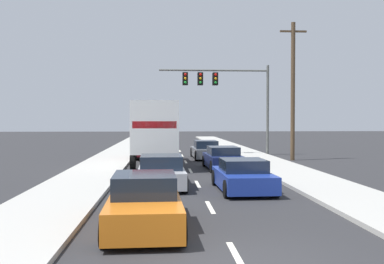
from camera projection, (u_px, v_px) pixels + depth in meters
The scene contains 12 objects.
ground_plane at pixel (183, 156), 33.27m from camera, with size 140.00×140.00×0.00m, color #2B2B2D.
sidewalk_right at pixel (264, 161), 28.61m from camera, with size 2.86×80.00×0.14m, color #B2AFA8.
sidewalk_left at pixel (107, 162), 27.96m from camera, with size 2.86×80.00×0.14m, color #B2AFA8.
lane_markings at pixel (186, 162), 28.86m from camera, with size 0.14×52.00×0.01m.
box_truck at pixel (155, 130), 26.40m from camera, with size 2.76×8.65×3.71m.
car_silver at pixel (161, 172), 18.06m from camera, with size 1.99×4.37×1.31m.
car_orange at pixel (145, 203), 11.30m from camera, with size 1.96×4.65×1.36m.
car_gray at pixel (205, 150), 31.25m from camera, with size 1.88×4.68×1.27m.
car_navy at pixel (223, 159), 24.49m from camera, with size 2.00×4.35×1.25m.
car_blue at pixel (243, 176), 17.06m from camera, with size 2.01×4.19×1.22m.
traffic_signal_mast at pixel (218, 85), 33.92m from camera, with size 8.41×0.69×6.89m.
utility_pole_mid at pixel (293, 89), 29.85m from camera, with size 1.80×0.28×9.21m.
Camera 1 is at (-1.46, -8.19, 2.73)m, focal length 41.81 mm.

